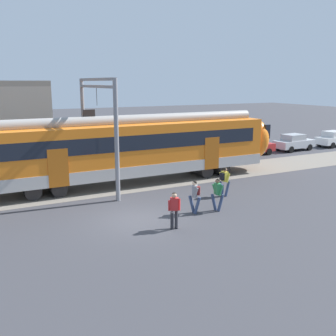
% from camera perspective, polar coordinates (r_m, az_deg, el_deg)
% --- Properties ---
extents(ground_plane, '(160.00, 160.00, 0.00)m').
position_cam_1_polar(ground_plane, '(18.56, -4.31, -7.50)').
color(ground_plane, '#38383D').
extents(pedestrian_red, '(0.66, 0.56, 1.67)m').
position_cam_1_polar(pedestrian_red, '(17.12, 0.92, -5.70)').
color(pedestrian_red, '#28282D').
rests_on(pedestrian_red, ground).
extents(pedestrian_grey, '(0.54, 0.67, 1.67)m').
position_cam_1_polar(pedestrian_grey, '(19.14, 3.96, -3.76)').
color(pedestrian_grey, navy).
rests_on(pedestrian_grey, ground).
extents(pedestrian_green, '(0.62, 0.59, 1.67)m').
position_cam_1_polar(pedestrian_green, '(19.62, 7.26, -3.43)').
color(pedestrian_green, navy).
rests_on(pedestrian_green, ground).
extents(pedestrian_yellow, '(0.65, 0.53, 1.67)m').
position_cam_1_polar(pedestrian_yellow, '(22.18, 8.17, -1.61)').
color(pedestrian_yellow, navy).
rests_on(pedestrian_yellow, ground).
extents(parked_car_red, '(4.03, 1.82, 1.54)m').
position_cam_1_polar(parked_car_red, '(35.36, 12.09, 3.11)').
color(parked_car_red, '#B22323').
rests_on(parked_car_red, ground).
extents(parked_car_silver, '(4.09, 1.93, 1.54)m').
position_cam_1_polar(parked_car_silver, '(38.75, 17.82, 3.58)').
color(parked_car_silver, '#B7BABF').
rests_on(parked_car_silver, ground).
extents(parked_car_white, '(4.09, 1.94, 1.54)m').
position_cam_1_polar(parked_car_white, '(42.66, 22.96, 3.95)').
color(parked_car_white, silver).
rests_on(parked_car_white, ground).
extents(catenary_gantry, '(0.24, 6.64, 6.53)m').
position_cam_1_polar(catenary_gantry, '(23.77, -10.20, 7.38)').
color(catenary_gantry, gray).
rests_on(catenary_gantry, ground).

